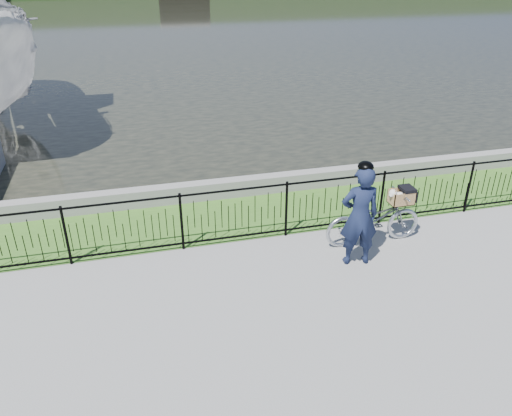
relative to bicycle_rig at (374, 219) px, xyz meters
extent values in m
plane|color=gray|center=(-2.52, -0.96, -0.50)|extent=(120.00, 120.00, 0.00)
cube|color=#3D6E22|center=(-2.52, 1.64, -0.50)|extent=(60.00, 2.00, 0.01)
plane|color=#27281E|center=(-2.52, 32.04, -0.50)|extent=(120.00, 120.00, 0.00)
cube|color=gray|center=(-2.52, 2.64, -0.30)|extent=(60.00, 0.30, 0.40)
imported|color=#ACB2B9|center=(-0.01, 0.00, -0.01)|extent=(1.88, 0.66, 0.99)
cube|color=black|center=(0.51, 0.00, 0.26)|extent=(0.38, 0.18, 0.02)
cube|color=#9B7548|center=(0.51, 0.00, 0.27)|extent=(0.44, 0.29, 0.01)
cube|color=#9B7548|center=(0.51, 0.14, 0.39)|extent=(0.44, 0.02, 0.26)
cube|color=#9B7548|center=(0.51, -0.14, 0.39)|extent=(0.44, 0.01, 0.26)
cube|color=#9B7548|center=(0.72, 0.00, 0.39)|extent=(0.01, 0.29, 0.26)
cube|color=#9B7548|center=(0.30, 0.00, 0.39)|extent=(0.01, 0.29, 0.26)
cube|color=black|center=(0.61, 0.00, 0.55)|extent=(0.24, 0.30, 0.06)
cube|color=black|center=(0.74, 0.00, 0.41)|extent=(0.02, 0.30, 0.21)
ellipsoid|color=silver|center=(0.49, 0.00, 0.39)|extent=(0.31, 0.22, 0.20)
sphere|color=silver|center=(0.31, -0.02, 0.50)|extent=(0.15, 0.15, 0.15)
sphere|color=silver|center=(0.26, -0.04, 0.47)|extent=(0.07, 0.07, 0.07)
sphere|color=black|center=(0.24, -0.05, 0.46)|extent=(0.02, 0.02, 0.02)
cone|color=#9D6E41|center=(0.31, 0.04, 0.56)|extent=(0.06, 0.08, 0.08)
cone|color=#9D6E41|center=(0.33, -0.06, 0.56)|extent=(0.06, 0.08, 0.08)
imported|color=#141C38|center=(-0.60, -0.56, 0.42)|extent=(0.72, 0.52, 1.85)
ellipsoid|color=black|center=(-0.60, -0.56, 1.32)|extent=(0.26, 0.29, 0.18)
camera|label=1|loc=(-4.19, -7.38, 4.47)|focal=35.00mm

